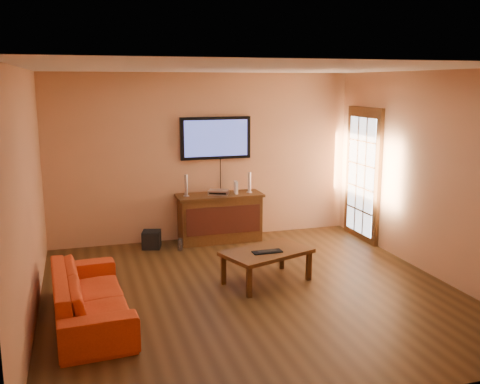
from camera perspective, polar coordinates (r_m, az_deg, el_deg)
name	(u,v)px	position (r m, az deg, el deg)	size (l,w,h in m)	color
ground_plane	(252,292)	(6.73, 1.26, -10.59)	(5.00, 5.00, 0.00)	#36230F
room_walls	(237,150)	(6.88, -0.31, 4.47)	(5.00, 5.00, 5.00)	tan
french_door	(363,176)	(8.93, 12.94, 1.68)	(0.07, 1.02, 2.22)	#44260F
media_console	(220,217)	(8.69, -2.17, -2.73)	(1.38, 0.53, 0.78)	#44260F
television	(216,138)	(8.68, -2.62, 5.78)	(1.16, 0.08, 0.69)	black
coffee_table	(267,254)	(6.92, 2.86, -6.64)	(1.26, 0.99, 0.43)	#44260F
sofa	(90,288)	(6.06, -15.74, -9.81)	(1.91, 0.56, 0.75)	red
speaker_left	(186,186)	(8.46, -5.77, 0.60)	(0.10, 0.10, 0.35)	silver
speaker_right	(249,183)	(8.71, 1.00, 0.94)	(0.09, 0.09, 0.34)	silver
av_receiver	(219,192)	(8.59, -2.30, -0.02)	(0.32, 0.23, 0.07)	silver
game_console	(236,187)	(8.64, -0.44, 0.50)	(0.04, 0.15, 0.20)	white
subwoofer	(152,240)	(8.49, -9.42, -5.02)	(0.27, 0.27, 0.27)	black
bottle	(180,245)	(8.32, -6.41, -5.59)	(0.07, 0.07, 0.20)	white
keyboard	(267,252)	(6.82, 2.92, -6.37)	(0.38, 0.15, 0.02)	black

